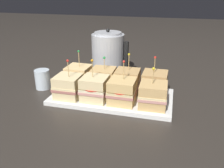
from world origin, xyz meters
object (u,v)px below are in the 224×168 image
Objects in this scene: sandwich_back_center_left at (103,79)px; drinking_glass at (43,79)px; serving_platter at (112,97)px; sandwich_front_center_left at (95,88)px; sandwich_back_far_right at (155,83)px; sandwich_front_center_right at (122,91)px; sandwich_back_far_left at (79,77)px; sandwich_front_far_right at (153,95)px; kettle_steel at (108,54)px; sandwich_back_center_right at (127,81)px; sandwich_front_far_left at (68,86)px.

sandwich_back_center_left is 1.67× the size of drinking_glass.
serving_platter is at bearing -4.90° from drinking_glass.
sandwich_back_far_right is (0.24, 0.12, 0.00)m from sandwich_front_center_left.
sandwich_front_center_right is at bearing -46.35° from sandwich_back_center_left.
sandwich_back_far_left reaches higher than sandwich_back_far_right.
sandwich_front_far_right is 0.47m from kettle_steel.
sandwich_front_center_right reaches higher than drinking_glass.
sandwich_front_far_left is at bearing -152.67° from sandwich_back_center_right.
serving_platter is 0.10m from sandwich_back_center_left.
kettle_steel reaches higher than sandwich_back_far_left.
serving_platter is 3.05× the size of sandwich_front_far_left.
kettle_steel is (-0.29, 0.37, 0.05)m from sandwich_front_far_right.
sandwich_back_far_right is at bearing 19.46° from sandwich_front_far_left.
sandwich_back_far_right is 1.86× the size of drinking_glass.
kettle_steel is at bearing 47.41° from drinking_glass.
serving_platter is 3.22× the size of sandwich_front_far_right.
sandwich_back_far_right is (0.36, 0.13, 0.00)m from sandwich_front_far_left.
sandwich_front_center_right is 0.70× the size of kettle_steel.
sandwich_front_far_left is 0.38m from sandwich_back_far_right.
sandwich_front_center_right is at bearing 1.25° from sandwich_front_far_left.
sandwich_back_far_left is 0.27m from kettle_steel.
sandwich_back_center_right is 0.69× the size of kettle_steel.
kettle_steel is (-0.28, 0.25, 0.05)m from sandwich_back_far_right.
drinking_glass is (-0.54, -0.03, -0.02)m from sandwich_back_far_right.
sandwich_front_center_right is 0.17m from sandwich_back_center_left.
serving_platter is 0.20m from sandwich_front_far_left.
sandwich_back_center_left is at bearing 133.65° from sandwich_front_center_right.
sandwich_back_center_right is (0.24, 0.00, 0.00)m from sandwich_back_far_left.
sandwich_back_center_left is at bearing 6.23° from drinking_glass.
sandwich_back_far_right is 0.54m from drinking_glass.
sandwich_front_center_left is 1.09× the size of sandwich_front_far_right.
sandwich_front_far_right is 0.91× the size of sandwich_back_far_left.
sandwich_front_center_right is at bearing -12.07° from drinking_glass.
sandwich_back_far_right is at bearing 2.24° from sandwich_back_center_right.
sandwich_front_center_left is at bearing -90.36° from sandwich_back_center_left.
sandwich_front_far_right is 1.05× the size of sandwich_back_center_left.
sandwich_front_center_left is 0.12m from sandwich_front_center_right.
sandwich_back_far_left is 0.70× the size of kettle_steel.
sandwich_back_center_right is (0.24, 0.12, 0.00)m from sandwich_front_far_left.
serving_platter is at bearing -160.68° from sandwich_back_far_right.
sandwich_back_center_left is at bearing 132.55° from serving_platter.
sandwich_front_center_left reaches higher than drinking_glass.
sandwich_back_far_left is (-0.18, 0.06, 0.06)m from serving_platter.
sandwich_front_far_left is (-0.18, -0.06, 0.06)m from serving_platter.
sandwich_back_center_left is at bearing 46.66° from sandwich_front_far_left.
sandwich_front_far_right is 0.38m from sandwich_back_far_left.
sandwich_back_center_right is (0.06, 0.06, 0.06)m from serving_platter.
sandwich_back_far_left reaches higher than drinking_glass.
sandwich_front_center_right is 0.26m from sandwich_back_far_left.
sandwich_front_far_left is at bearing -89.88° from sandwich_back_far_left.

